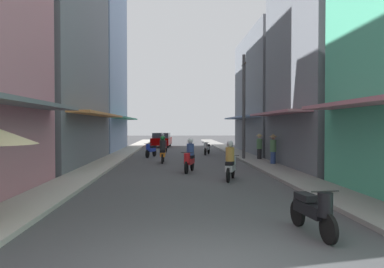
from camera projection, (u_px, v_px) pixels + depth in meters
ground_plane at (181, 156)px, 25.90m from camera, size 108.93×108.93×0.00m
sidewalk_left at (119, 156)px, 25.68m from camera, size 1.55×57.52×0.12m
sidewalk_right at (242, 155)px, 26.12m from camera, size 1.55×57.52×0.12m
building_left_mid at (36, 18)px, 20.29m from camera, size 7.05×11.09×16.34m
building_left_far at (85, 62)px, 31.30m from camera, size 7.05×9.87×15.33m
building_right_mid at (344, 42)px, 18.59m from camera, size 7.05×8.25×12.82m
building_right_far at (284, 94)px, 28.69m from camera, size 7.05×10.56×9.27m
motorbike_black at (313, 210)px, 7.24m from camera, size 0.55×1.81×0.96m
motorbike_orange at (163, 151)px, 21.33m from camera, size 0.55×1.81×1.58m
motorbike_silver at (231, 163)px, 14.51m from camera, size 0.72×1.75×1.58m
motorbike_blue at (151, 150)px, 25.16m from camera, size 0.76×1.74×0.96m
motorbike_maroon at (163, 144)px, 29.05m from camera, size 0.68×1.77×1.58m
motorbike_white at (207, 148)px, 27.31m from camera, size 0.70×1.76×0.96m
motorbike_red at (190, 157)px, 17.07m from camera, size 0.68×1.77×1.58m
parked_car at (162, 140)px, 37.03m from camera, size 2.08×4.23×1.45m
pedestrian_far at (259, 145)px, 22.51m from camera, size 0.44×0.44×1.69m
pedestrian_foreground at (273, 148)px, 19.76m from camera, size 0.44×0.44×1.72m
utility_pole at (244, 106)px, 22.82m from camera, size 0.20×1.20×6.59m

